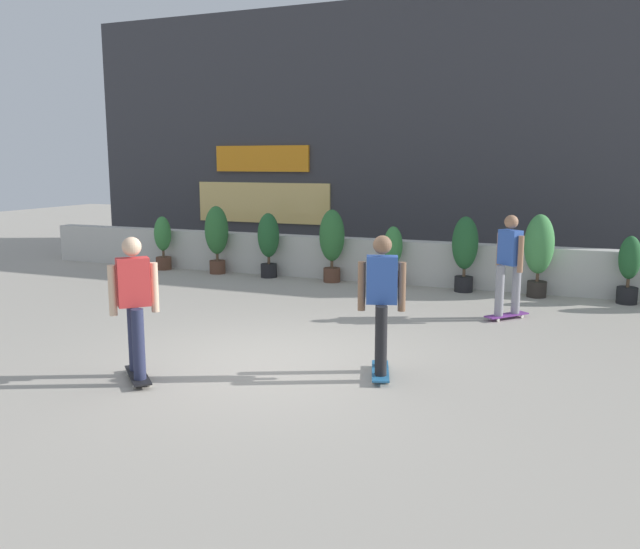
{
  "coord_description": "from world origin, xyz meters",
  "views": [
    {
      "loc": [
        3.58,
        -7.27,
        2.55
      ],
      "look_at": [
        0.0,
        1.5,
        0.9
      ],
      "focal_mm": 36.88,
      "sensor_mm": 36.0,
      "label": 1
    }
  ],
  "objects_px": {
    "potted_plant_5": "(465,248)",
    "potted_plant_6": "(539,249)",
    "potted_plant_3": "(332,240)",
    "skater_far_left": "(382,299)",
    "skater_by_wall_left": "(134,302)",
    "potted_plant_4": "(393,254)",
    "potted_plant_0": "(163,241)",
    "potted_plant_1": "(217,234)",
    "potted_plant_2": "(268,241)",
    "skater_far_right": "(509,262)",
    "potted_plant_7": "(629,267)"
  },
  "relations": [
    {
      "from": "potted_plant_2",
      "to": "potted_plant_7",
      "type": "xyz_separation_m",
      "value": [
        7.2,
        0.0,
        -0.15
      ]
    },
    {
      "from": "potted_plant_0",
      "to": "potted_plant_6",
      "type": "height_order",
      "value": "potted_plant_6"
    },
    {
      "from": "potted_plant_4",
      "to": "skater_far_right",
      "type": "distance_m",
      "value": 3.24
    },
    {
      "from": "potted_plant_4",
      "to": "skater_far_left",
      "type": "height_order",
      "value": "skater_far_left"
    },
    {
      "from": "potted_plant_4",
      "to": "potted_plant_5",
      "type": "distance_m",
      "value": 1.46
    },
    {
      "from": "potted_plant_0",
      "to": "skater_by_wall_left",
      "type": "relative_size",
      "value": 0.74
    },
    {
      "from": "potted_plant_4",
      "to": "skater_far_right",
      "type": "height_order",
      "value": "skater_far_right"
    },
    {
      "from": "potted_plant_6",
      "to": "skater_far_left",
      "type": "distance_m",
      "value": 5.74
    },
    {
      "from": "potted_plant_1",
      "to": "potted_plant_2",
      "type": "height_order",
      "value": "potted_plant_1"
    },
    {
      "from": "skater_far_left",
      "to": "skater_by_wall_left",
      "type": "relative_size",
      "value": 1.0
    },
    {
      "from": "potted_plant_0",
      "to": "potted_plant_5",
      "type": "relative_size",
      "value": 0.85
    },
    {
      "from": "potted_plant_5",
      "to": "skater_far_left",
      "type": "height_order",
      "value": "skater_far_left"
    },
    {
      "from": "potted_plant_4",
      "to": "skater_far_left",
      "type": "distance_m",
      "value": 5.77
    },
    {
      "from": "potted_plant_0",
      "to": "skater_far_right",
      "type": "distance_m",
      "value": 8.37
    },
    {
      "from": "potted_plant_4",
      "to": "potted_plant_6",
      "type": "relative_size",
      "value": 0.79
    },
    {
      "from": "potted_plant_7",
      "to": "skater_far_right",
      "type": "relative_size",
      "value": 0.72
    },
    {
      "from": "potted_plant_0",
      "to": "skater_by_wall_left",
      "type": "bearing_deg",
      "value": -56.7
    },
    {
      "from": "potted_plant_4",
      "to": "potted_plant_3",
      "type": "bearing_deg",
      "value": -180.0
    },
    {
      "from": "potted_plant_0",
      "to": "potted_plant_6",
      "type": "distance_m",
      "value": 8.43
    },
    {
      "from": "potted_plant_5",
      "to": "potted_plant_3",
      "type": "bearing_deg",
      "value": 180.0
    },
    {
      "from": "potted_plant_6",
      "to": "skater_far_right",
      "type": "relative_size",
      "value": 0.92
    },
    {
      "from": "potted_plant_0",
      "to": "potted_plant_4",
      "type": "height_order",
      "value": "potted_plant_0"
    },
    {
      "from": "potted_plant_1",
      "to": "skater_far_right",
      "type": "bearing_deg",
      "value": -16.96
    },
    {
      "from": "potted_plant_3",
      "to": "skater_by_wall_left",
      "type": "height_order",
      "value": "skater_by_wall_left"
    },
    {
      "from": "potted_plant_5",
      "to": "potted_plant_6",
      "type": "bearing_deg",
      "value": 0.0
    },
    {
      "from": "potted_plant_5",
      "to": "skater_by_wall_left",
      "type": "bearing_deg",
      "value": -110.87
    },
    {
      "from": "potted_plant_5",
      "to": "potted_plant_6",
      "type": "relative_size",
      "value": 0.95
    },
    {
      "from": "potted_plant_7",
      "to": "skater_far_right",
      "type": "height_order",
      "value": "skater_far_right"
    },
    {
      "from": "potted_plant_5",
      "to": "skater_by_wall_left",
      "type": "height_order",
      "value": "skater_by_wall_left"
    },
    {
      "from": "potted_plant_7",
      "to": "skater_by_wall_left",
      "type": "height_order",
      "value": "skater_by_wall_left"
    },
    {
      "from": "potted_plant_3",
      "to": "skater_by_wall_left",
      "type": "xyz_separation_m",
      "value": [
        0.19,
        -6.8,
        0.04
      ]
    },
    {
      "from": "potted_plant_6",
      "to": "skater_far_left",
      "type": "relative_size",
      "value": 0.92
    },
    {
      "from": "potted_plant_3",
      "to": "skater_far_left",
      "type": "height_order",
      "value": "skater_far_left"
    },
    {
      "from": "potted_plant_4",
      "to": "skater_far_right",
      "type": "xyz_separation_m",
      "value": [
        2.51,
        -2.03,
        0.27
      ]
    },
    {
      "from": "potted_plant_5",
      "to": "potted_plant_6",
      "type": "xyz_separation_m",
      "value": [
        1.37,
        0.0,
        0.06
      ]
    },
    {
      "from": "potted_plant_1",
      "to": "potted_plant_6",
      "type": "height_order",
      "value": "potted_plant_6"
    },
    {
      "from": "potted_plant_0",
      "to": "skater_far_right",
      "type": "xyz_separation_m",
      "value": [
        8.11,
        -2.03,
        0.25
      ]
    },
    {
      "from": "potted_plant_2",
      "to": "potted_plant_6",
      "type": "xyz_separation_m",
      "value": [
        5.65,
        0.0,
        0.1
      ]
    },
    {
      "from": "potted_plant_7",
      "to": "potted_plant_1",
      "type": "bearing_deg",
      "value": -180.0
    },
    {
      "from": "potted_plant_6",
      "to": "potted_plant_7",
      "type": "distance_m",
      "value": 1.57
    },
    {
      "from": "potted_plant_1",
      "to": "potted_plant_3",
      "type": "bearing_deg",
      "value": 0.0
    },
    {
      "from": "potted_plant_5",
      "to": "potted_plant_6",
      "type": "height_order",
      "value": "potted_plant_6"
    },
    {
      "from": "skater_far_left",
      "to": "potted_plant_5",
      "type": "bearing_deg",
      "value": 90.01
    },
    {
      "from": "skater_by_wall_left",
      "to": "potted_plant_6",
      "type": "bearing_deg",
      "value": 59.75
    },
    {
      "from": "potted_plant_5",
      "to": "skater_far_left",
      "type": "xyz_separation_m",
      "value": [
        0.0,
        -5.58,
        0.08
      ]
    },
    {
      "from": "potted_plant_2",
      "to": "skater_by_wall_left",
      "type": "distance_m",
      "value": 7.0
    },
    {
      "from": "potted_plant_0",
      "to": "skater_by_wall_left",
      "type": "distance_m",
      "value": 8.14
    },
    {
      "from": "potted_plant_1",
      "to": "potted_plant_4",
      "type": "distance_m",
      "value": 4.14
    },
    {
      "from": "potted_plant_0",
      "to": "skater_far_left",
      "type": "relative_size",
      "value": 0.74
    },
    {
      "from": "potted_plant_4",
      "to": "skater_by_wall_left",
      "type": "relative_size",
      "value": 0.73
    }
  ]
}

